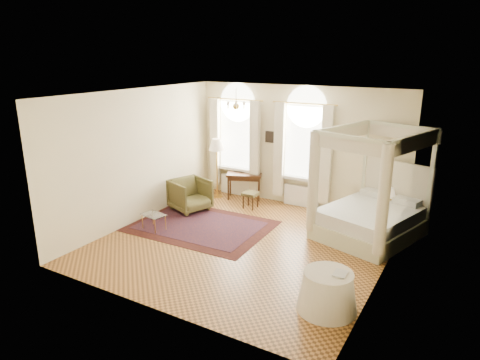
% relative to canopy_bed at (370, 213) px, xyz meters
% --- Properties ---
extents(ground, '(6.00, 6.00, 0.00)m').
position_rel_canopy_bed_xyz_m(ground, '(-2.33, -1.76, -0.57)').
color(ground, '#AB6E31').
rests_on(ground, ground).
extents(room_walls, '(6.00, 6.00, 6.00)m').
position_rel_canopy_bed_xyz_m(room_walls, '(-2.33, -1.76, 1.41)').
color(room_walls, beige).
rests_on(room_walls, ground).
extents(window_left, '(1.62, 0.27, 3.29)m').
position_rel_canopy_bed_xyz_m(window_left, '(-4.23, 1.12, 0.92)').
color(window_left, white).
rests_on(window_left, room_walls).
extents(window_right, '(1.62, 0.27, 3.29)m').
position_rel_canopy_bed_xyz_m(window_right, '(-2.13, 1.12, 0.92)').
color(window_right, white).
rests_on(window_right, room_walls).
extents(chandelier, '(0.51, 0.45, 0.50)m').
position_rel_canopy_bed_xyz_m(chandelier, '(-3.23, -0.56, 2.33)').
color(chandelier, gold).
rests_on(chandelier, room_walls).
extents(wall_pictures, '(2.54, 0.03, 0.39)m').
position_rel_canopy_bed_xyz_m(wall_pictures, '(-2.24, 1.21, 1.32)').
color(wall_pictures, black).
rests_on(wall_pictures, room_walls).
extents(canopy_bed, '(2.46, 2.75, 2.52)m').
position_rel_canopy_bed_xyz_m(canopy_bed, '(0.00, 0.00, 0.00)').
color(canopy_bed, beige).
rests_on(canopy_bed, ground).
extents(nightstand, '(0.44, 0.41, 0.57)m').
position_rel_canopy_bed_xyz_m(nightstand, '(0.26, 0.94, -0.29)').
color(nightstand, '#3B1F10').
rests_on(nightstand, ground).
extents(nightstand_lamp, '(0.28, 0.28, 0.41)m').
position_rel_canopy_bed_xyz_m(nightstand_lamp, '(0.25, 0.85, 0.28)').
color(nightstand_lamp, gold).
rests_on(nightstand_lamp, nightstand).
extents(writing_desk, '(1.13, 0.88, 0.76)m').
position_rel_canopy_bed_xyz_m(writing_desk, '(-3.84, 0.94, 0.07)').
color(writing_desk, '#3B1F10').
rests_on(writing_desk, ground).
extents(laptop, '(0.39, 0.29, 0.03)m').
position_rel_canopy_bed_xyz_m(laptop, '(-4.07, 1.07, 0.20)').
color(laptop, black).
rests_on(laptop, writing_desk).
extents(stool, '(0.39, 0.39, 0.45)m').
position_rel_canopy_bed_xyz_m(stool, '(-3.29, 0.32, -0.20)').
color(stool, '#4E4821').
rests_on(stool, ground).
extents(armchair, '(1.20, 1.18, 0.86)m').
position_rel_canopy_bed_xyz_m(armchair, '(-4.63, -0.63, -0.14)').
color(armchair, '#48411F').
rests_on(armchair, ground).
extents(coffee_table, '(0.63, 0.49, 0.38)m').
position_rel_canopy_bed_xyz_m(coffee_table, '(-4.59, -2.16, -0.23)').
color(coffee_table, silver).
rests_on(coffee_table, ground).
extents(floor_lamp, '(0.45, 0.45, 1.74)m').
position_rel_canopy_bed_xyz_m(floor_lamp, '(-4.61, 0.67, 0.91)').
color(floor_lamp, gold).
rests_on(floor_lamp, ground).
extents(oriental_rug, '(3.46, 2.53, 0.01)m').
position_rel_canopy_bed_xyz_m(oriental_rug, '(-3.76, -1.44, -0.57)').
color(oriental_rug, '#441810').
rests_on(oriental_rug, ground).
extents(side_table, '(1.00, 1.00, 0.68)m').
position_rel_canopy_bed_xyz_m(side_table, '(0.15, -3.33, -0.24)').
color(side_table, white).
rests_on(side_table, ground).
extents(book, '(0.21, 0.28, 0.03)m').
position_rel_canopy_bed_xyz_m(book, '(0.23, -3.30, 0.12)').
color(book, black).
rests_on(book, side_table).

